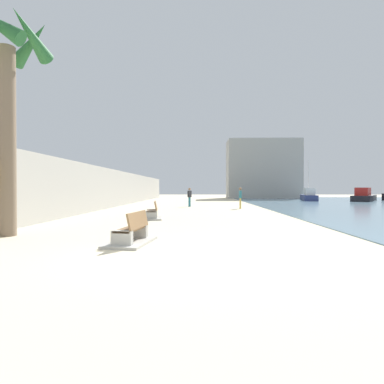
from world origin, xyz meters
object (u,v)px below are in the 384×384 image
at_px(boat_distant, 309,196).
at_px(bench_near, 132,236).
at_px(bench_far, 152,215).
at_px(person_walking, 190,196).
at_px(person_standing, 240,196).
at_px(boat_outer, 364,196).
at_px(palm_tree, 6,79).

bearing_deg(boat_distant, bench_near, -116.47).
relative_size(bench_far, boat_distant, 0.31).
height_order(bench_near, person_walking, person_walking).
height_order(person_standing, boat_outer, boat_outer).
distance_m(bench_far, boat_outer, 34.44).
height_order(person_walking, boat_outer, boat_outer).
bearing_deg(bench_far, palm_tree, -122.94).
distance_m(palm_tree, person_walking, 19.44).
bearing_deg(person_standing, person_walking, 147.50).
bearing_deg(person_walking, palm_tree, -107.88).
bearing_deg(bench_near, person_standing, 72.02).
bearing_deg(bench_near, bench_far, 94.28).
xyz_separation_m(bench_near, bench_far, (-0.58, 7.80, 0.00)).
distance_m(bench_far, person_walking, 11.74).
relative_size(palm_tree, person_walking, 4.53).
xyz_separation_m(bench_far, person_standing, (5.98, 8.83, 0.81)).
relative_size(palm_tree, bench_near, 3.55).
relative_size(person_walking, person_standing, 0.99).
bearing_deg(palm_tree, bench_near, -16.40).
relative_size(person_standing, boat_outer, 0.23).
bearing_deg(boat_outer, palm_tree, -132.43).
bearing_deg(person_walking, bench_far, -98.12).
bearing_deg(person_standing, boat_distant, 56.48).
bearing_deg(boat_outer, bench_far, -134.53).
bearing_deg(boat_outer, person_walking, -150.05).
bearing_deg(boat_distant, person_standing, -123.52).
bearing_deg(bench_far, boat_distant, 56.28).
distance_m(person_walking, person_standing, 5.13).
xyz_separation_m(boat_distant, boat_outer, (6.56, -1.81, 0.00)).
relative_size(bench_far, person_standing, 1.25).
bearing_deg(bench_far, person_walking, 81.88).
height_order(bench_far, person_walking, person_walking).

